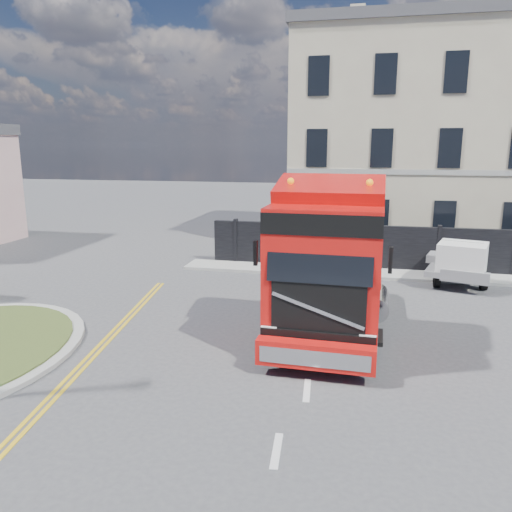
# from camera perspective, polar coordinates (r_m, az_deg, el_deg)

# --- Properties ---
(ground) EXTENTS (120.00, 120.00, 0.00)m
(ground) POSITION_cam_1_polar(r_m,az_deg,el_deg) (14.73, -3.41, -9.12)
(ground) COLOR #424244
(ground) RESTS_ON ground
(hoarding_fence) EXTENTS (18.80, 0.25, 2.00)m
(hoarding_fence) POSITION_cam_1_polar(r_m,az_deg,el_deg) (22.80, 18.99, 0.64)
(hoarding_fence) COLOR black
(hoarding_fence) RESTS_ON ground
(georgian_building) EXTENTS (12.30, 10.30, 12.80)m
(georgian_building) POSITION_cam_1_polar(r_m,az_deg,el_deg) (29.78, 16.90, 12.67)
(georgian_building) COLOR beige
(georgian_building) RESTS_ON ground
(pavement_far) EXTENTS (20.00, 1.60, 0.12)m
(pavement_far) POSITION_cam_1_polar(r_m,az_deg,el_deg) (22.07, 17.66, -2.15)
(pavement_far) COLOR #979792
(pavement_far) RESTS_ON ground
(truck) EXTENTS (3.05, 7.59, 4.49)m
(truck) POSITION_cam_1_polar(r_m,az_deg,el_deg) (13.91, 8.25, -1.82)
(truck) COLOR black
(truck) RESTS_ON ground
(flatbed_pickup) EXTENTS (2.83, 4.66, 1.79)m
(flatbed_pickup) POSITION_cam_1_polar(r_m,az_deg,el_deg) (21.19, 22.19, -0.57)
(flatbed_pickup) COLOR slate
(flatbed_pickup) RESTS_ON ground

